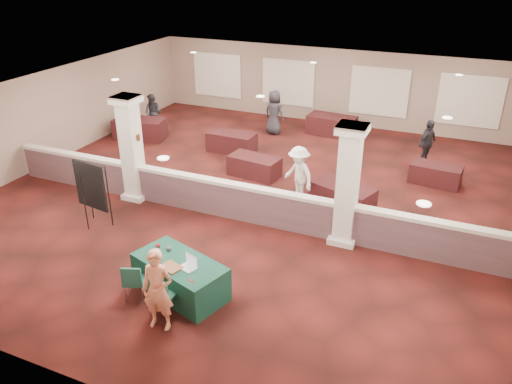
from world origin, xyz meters
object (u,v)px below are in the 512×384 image
at_px(near_table, 180,277).
at_px(attendee_a, 153,113).
at_px(far_table_front_right, 342,197).
at_px(attendee_b, 299,174).
at_px(far_table_back_center, 331,125).
at_px(attendee_d, 274,113).
at_px(easel_board, 90,186).
at_px(far_table_back_left, 232,142).
at_px(attendee_c, 427,143).
at_px(woman, 158,290).
at_px(far_table_back_right, 435,174).
at_px(conf_chair_side, 134,279).
at_px(conf_chair_main, 162,293).
at_px(far_table_front_left, 140,129).
at_px(far_table_front_center, 254,166).

height_order(near_table, attendee_a, attendee_a).
bearing_deg(far_table_front_right, attendee_b, -177.36).
xyz_separation_m(far_table_back_center, attendee_d, (-2.21, -0.84, 0.51)).
xyz_separation_m(far_table_front_right, attendee_b, (-1.35, -0.06, 0.50)).
distance_m(easel_board, far_table_front_right, 7.11).
bearing_deg(attendee_b, attendee_a, -175.07).
distance_m(far_table_back_left, attendee_c, 7.04).
bearing_deg(woman, far_table_front_right, 63.30).
xyz_separation_m(near_table, attendee_a, (-6.71, 9.05, 0.37)).
bearing_deg(far_table_back_right, conf_chair_side, -121.39).
height_order(conf_chair_main, attendee_d, attendee_d).
height_order(conf_chair_main, far_table_front_right, conf_chair_main).
distance_m(far_table_back_center, attendee_d, 2.42).
height_order(far_table_front_left, far_table_back_right, far_table_front_left).
distance_m(far_table_back_right, attendee_a, 11.39).
distance_m(woman, far_table_back_right, 10.40).
distance_m(near_table, far_table_back_right, 9.47).
bearing_deg(far_table_front_center, attendee_c, 32.09).
bearing_deg(attendee_d, near_table, 114.62).
distance_m(far_table_front_left, attendee_b, 8.14).
xyz_separation_m(easel_board, far_table_front_left, (-2.98, 6.38, -0.79)).
height_order(conf_chair_side, attendee_a, attendee_a).
bearing_deg(far_table_front_left, attendee_d, 29.27).
bearing_deg(far_table_back_right, woman, -115.33).
bearing_deg(near_table, far_table_back_right, 78.36).
height_order(woman, far_table_back_left, woman).
relative_size(far_table_front_right, far_table_back_right, 1.15).
relative_size(easel_board, attendee_c, 1.14).
relative_size(conf_chair_side, easel_board, 0.48).
bearing_deg(far_table_front_left, far_table_back_right, 1.01).
relative_size(conf_chair_main, far_table_back_left, 0.54).
distance_m(conf_chair_main, far_table_front_right, 6.56).
height_order(far_table_back_left, attendee_d, attendee_d).
distance_m(conf_chair_side, far_table_front_center, 7.11).
bearing_deg(conf_chair_main, attendee_b, 79.87).
bearing_deg(far_table_back_center, far_table_front_right, -71.76).
xyz_separation_m(conf_chair_side, far_table_back_right, (5.42, 8.88, -0.21)).
height_order(woman, attendee_c, woman).
height_order(far_table_front_left, attendee_c, attendee_c).
distance_m(far_table_back_left, attendee_d, 2.63).
relative_size(conf_chair_main, attendee_d, 0.53).
bearing_deg(attendee_d, far_table_front_center, 116.87).
height_order(woman, far_table_front_right, woman).
bearing_deg(attendee_c, easel_board, 162.34).
bearing_deg(conf_chair_side, near_table, 18.39).
relative_size(conf_chair_side, woman, 0.50).
bearing_deg(attendee_a, far_table_front_right, -26.34).
relative_size(conf_chair_main, attendee_a, 0.61).
distance_m(far_table_front_right, attendee_d, 6.86).
xyz_separation_m(conf_chair_side, far_table_back_left, (-1.94, 8.88, -0.17)).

